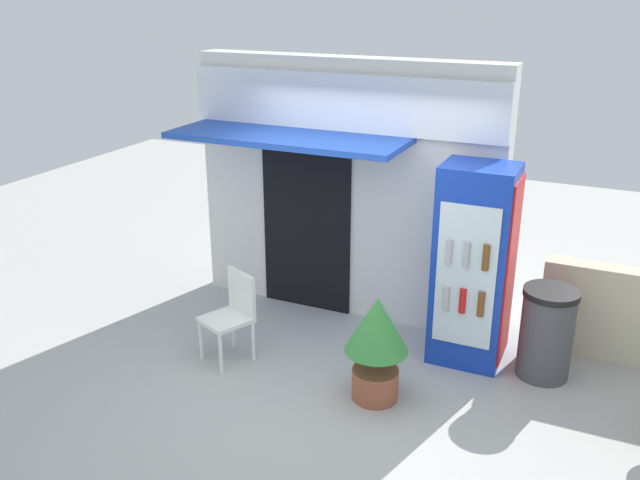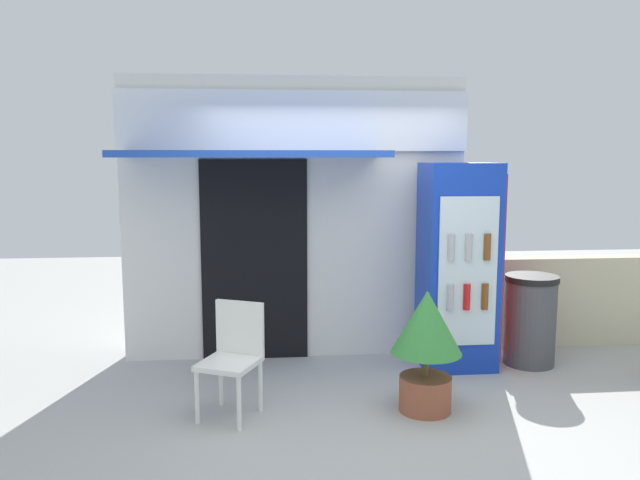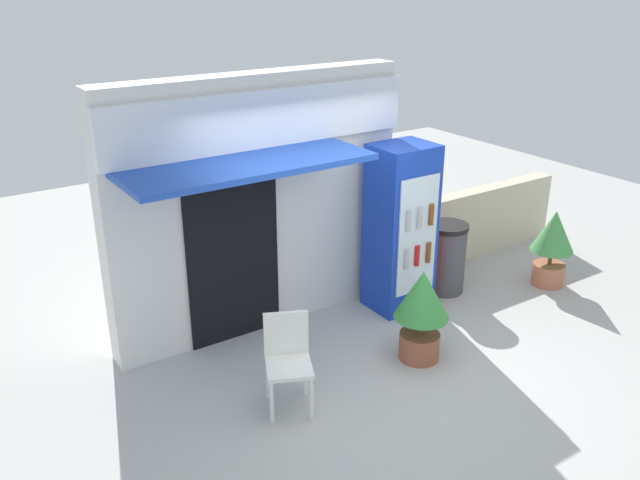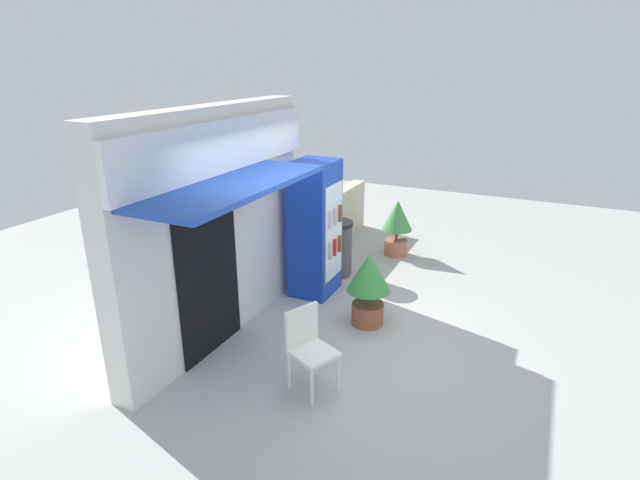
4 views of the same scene
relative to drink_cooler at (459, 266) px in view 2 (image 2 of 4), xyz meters
The scene contains 7 objects.
ground 1.85m from the drink_cooler, 138.24° to the right, with size 16.00×16.00×0.00m, color #B2B2AD.
storefront_building 1.71m from the drink_cooler, 161.27° to the left, with size 3.38×1.18×2.78m.
drink_cooler is the anchor object (origin of this frame).
plastic_chair 2.34m from the drink_cooler, 155.94° to the right, with size 0.55×0.56×0.88m.
potted_plant_near_shop 1.25m from the drink_cooler, 119.35° to the right, with size 0.56×0.56×0.98m.
trash_bin 0.90m from the drink_cooler, ahead, with size 0.51×0.51×0.88m.
stone_boundary_wall 2.06m from the drink_cooler, 16.83° to the left, with size 2.64×0.23×0.95m, color beige.
Camera 2 is at (-0.69, -4.63, 2.03)m, focal length 34.93 mm.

